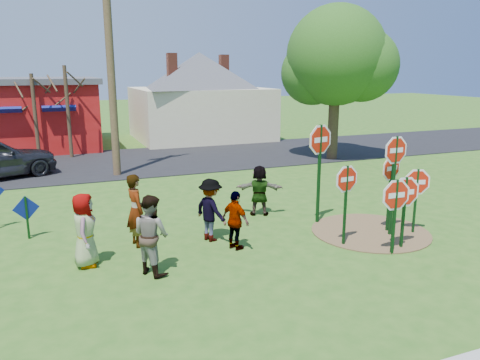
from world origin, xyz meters
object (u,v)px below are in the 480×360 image
Objects in this scene: leafy_tree at (338,61)px; stop_sign_b at (320,149)px; stop_sign_a at (396,201)px; person_b at (136,210)px; person_a at (85,230)px; stop_sign_c at (395,163)px; stop_sign_d at (391,174)px; utility_pole at (109,42)px.

stop_sign_b is at bearing -125.57° from leafy_tree.
person_b is at bearing 154.99° from stop_sign_a.
stop_sign_a is at bearing -96.24° from stop_sign_b.
person_a is at bearing 113.53° from person_b.
stop_sign_c is at bearing -115.41° from person_b.
leafy_tree is at bearing -43.03° from person_a.
stop_sign_b is at bearing -72.83° from person_a.
person_a is at bearing 170.74° from stop_sign_b.
stop_sign_c reaches higher than stop_sign_a.
stop_sign_d is (0.96, 1.37, 0.27)m from stop_sign_a.
utility_pole is (-5.02, 11.28, 4.07)m from stop_sign_a.
stop_sign_b is at bearing -61.84° from utility_pole.
stop_sign_b is at bearing 101.29° from stop_sign_a.
stop_sign_c is at bearing -115.19° from leafy_tree.
person_b is 0.18× the size of utility_pole.
stop_sign_b is 6.64m from person_a.
person_b is at bearing -45.64° from person_a.
stop_sign_d is 7.93m from person_a.
stop_sign_a is 0.71× the size of stop_sign_c.
stop_sign_b is 0.29× the size of utility_pole.
person_a is 0.23× the size of leafy_tree.
stop_sign_a is at bearing -131.91° from stop_sign_c.
stop_sign_d is at bearing -115.16° from leafy_tree.
leafy_tree is at bearing -63.58° from person_b.
stop_sign_c is 11.35m from leafy_tree.
utility_pole is at bearing 116.05° from stop_sign_a.
stop_sign_c is at bearing -68.05° from stop_sign_b.
utility_pole reaches higher than stop_sign_b.
utility_pole is 10.55m from leafy_tree.
stop_sign_c is (1.26, -1.65, -0.19)m from stop_sign_b.
person_b is at bearing -94.11° from utility_pole.
leafy_tree is (12.41, 9.02, 3.89)m from person_a.
person_b is at bearing 162.94° from stop_sign_b.
stop_sign_d is 12.18m from utility_pole.
stop_sign_b is 0.41× the size of leafy_tree.
stop_sign_a is 7.22m from person_a.
stop_sign_c is at bearing 55.00° from stop_sign_a.
utility_pole is at bearing 102.69° from stop_sign_b.
utility_pole reaches higher than stop_sign_a.
person_a is 0.17× the size of utility_pole.
leafy_tree is at bearing 52.47° from stop_sign_d.
stop_sign_d is 1.22× the size of person_b.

